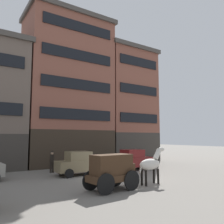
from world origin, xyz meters
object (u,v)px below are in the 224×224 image
(sedan_dark, at_px, (133,160))
(pedestrian_officer, at_px, (52,161))
(draft_horse, at_px, (151,164))
(cargo_wagon, at_px, (112,169))
(sedan_light, at_px, (80,163))
(fire_hydrant_curbside, at_px, (57,166))

(sedan_dark, bearing_deg, pedestrian_officer, 158.92)
(sedan_dark, height_order, pedestrian_officer, sedan_dark)
(draft_horse, bearing_deg, cargo_wagon, -179.93)
(sedan_dark, xyz_separation_m, pedestrian_officer, (-6.67, 2.57, 0.07))
(draft_horse, distance_m, sedan_dark, 6.47)
(sedan_dark, relative_size, pedestrian_officer, 2.06)
(cargo_wagon, distance_m, draft_horse, 2.95)
(sedan_light, bearing_deg, sedan_dark, -1.16)
(cargo_wagon, xyz_separation_m, sedan_light, (0.77, 5.77, -0.23))
(sedan_dark, bearing_deg, cargo_wagon, -136.99)
(cargo_wagon, distance_m, sedan_light, 5.82)
(cargo_wagon, bearing_deg, pedestrian_officer, 94.17)
(sedan_light, bearing_deg, cargo_wagon, -97.59)
(fire_hydrant_curbside, bearing_deg, cargo_wagon, -90.76)
(pedestrian_officer, relative_size, fire_hydrant_curbside, 2.16)
(draft_horse, xyz_separation_m, sedan_light, (-2.18, 5.76, -0.36))
(fire_hydrant_curbside, bearing_deg, sedan_light, -78.61)
(draft_horse, bearing_deg, pedestrian_officer, 113.34)
(pedestrian_officer, distance_m, fire_hydrant_curbside, 1.18)
(draft_horse, height_order, pedestrian_officer, draft_horse)
(draft_horse, bearing_deg, fire_hydrant_curbside, 107.49)
(draft_horse, relative_size, fire_hydrant_curbside, 2.83)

